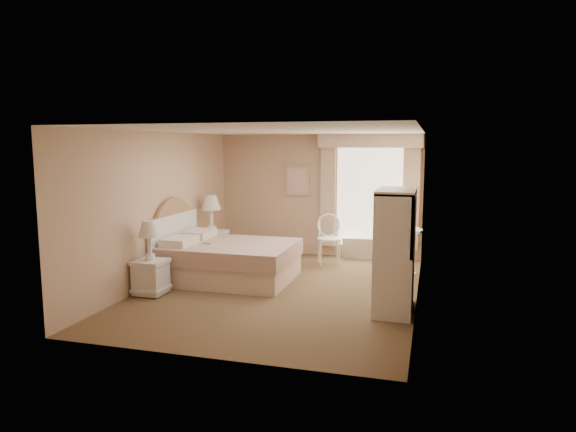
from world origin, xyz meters
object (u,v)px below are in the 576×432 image
(nightstand_far, at_px, (211,238))
(cafe_chair, at_px, (329,235))
(armoire, at_px, (395,261))
(nightstand_near, at_px, (150,267))
(round_table, at_px, (400,244))
(bed, at_px, (224,259))

(nightstand_far, relative_size, cafe_chair, 1.36)
(armoire, bearing_deg, nightstand_near, -176.12)
(nightstand_near, distance_m, nightstand_far, 2.26)
(round_table, relative_size, armoire, 0.48)
(round_table, height_order, cafe_chair, cafe_chair)
(nightstand_near, bearing_deg, armoire, 3.88)
(round_table, distance_m, cafe_chair, 1.47)
(nightstand_far, xyz_separation_m, armoire, (3.65, -2.01, 0.21))
(round_table, xyz_separation_m, cafe_chair, (-1.38, 0.49, 0.01))
(bed, xyz_separation_m, armoire, (2.93, -0.91, 0.34))
(bed, distance_m, armoire, 3.09)
(bed, height_order, round_table, bed)
(nightstand_near, height_order, round_table, nightstand_near)
(round_table, height_order, armoire, armoire)
(nightstand_far, height_order, round_table, nightstand_far)
(cafe_chair, bearing_deg, nightstand_near, -145.12)
(nightstand_far, xyz_separation_m, cafe_chair, (2.21, 0.59, 0.06))
(round_table, bearing_deg, cafe_chair, 160.49)
(cafe_chair, relative_size, armoire, 0.57)
(nightstand_near, bearing_deg, round_table, 33.36)
(nightstand_far, relative_size, round_table, 1.60)
(cafe_chair, bearing_deg, armoire, -78.40)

